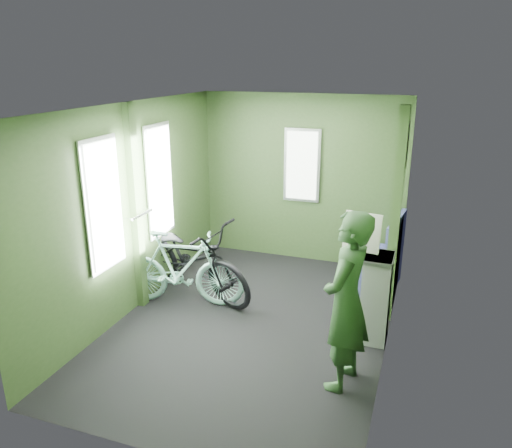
{
  "coord_description": "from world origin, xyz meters",
  "views": [
    {
      "loc": [
        1.62,
        -4.51,
        2.71
      ],
      "look_at": [
        0.0,
        0.1,
        1.1
      ],
      "focal_mm": 35.0,
      "sensor_mm": 36.0,
      "label": 1
    }
  ],
  "objects": [
    {
      "name": "room",
      "position": [
        -0.04,
        0.04,
        1.44
      ],
      "size": [
        4.0,
        4.02,
        2.31
      ],
      "color": "black",
      "rests_on": "ground"
    },
    {
      "name": "bench_seat",
      "position": [
        1.15,
        1.31,
        0.28
      ],
      "size": [
        0.61,
        0.95,
        0.94
      ],
      "rotation": [
        0.0,
        0.0,
        -0.13
      ],
      "color": "navy",
      "rests_on": "ground"
    },
    {
      "name": "waste_box",
      "position": [
        1.26,
        0.13,
        0.45
      ],
      "size": [
        0.27,
        0.37,
        0.91
      ],
      "primitive_type": "cube",
      "color": "gray",
      "rests_on": "ground"
    },
    {
      "name": "passenger",
      "position": [
        1.09,
        -0.72,
        0.8
      ],
      "size": [
        0.48,
        0.68,
        1.59
      ],
      "rotation": [
        0.0,
        0.0,
        -1.76
      ],
      "color": "#2B4C29",
      "rests_on": "ground"
    },
    {
      "name": "bicycle_mint",
      "position": [
        -0.93,
        0.15,
        0.0
      ],
      "size": [
        1.55,
        0.73,
        0.91
      ],
      "primitive_type": "imported",
      "rotation": [
        0.0,
        -0.05,
        1.76
      ],
      "color": "#8FCFC2",
      "rests_on": "ground"
    },
    {
      "name": "bicycle_black",
      "position": [
        -0.93,
        0.41,
        0.0
      ],
      "size": [
        2.05,
        1.49,
        1.1
      ],
      "primitive_type": "imported",
      "rotation": [
        0.0,
        -0.2,
        1.18
      ],
      "color": "black",
      "rests_on": "ground"
    }
  ]
}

